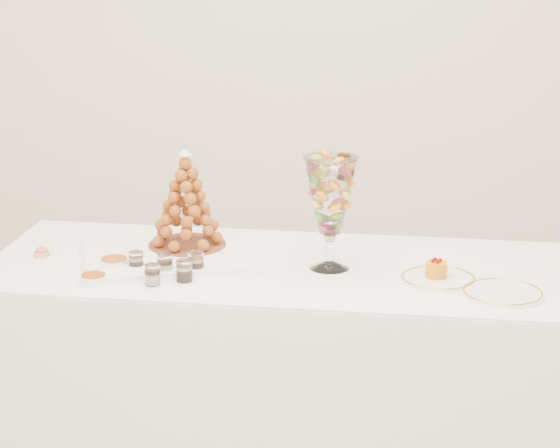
# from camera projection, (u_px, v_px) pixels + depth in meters

# --- Properties ---
(buffet_table) EXTENTS (2.01, 0.90, 0.75)m
(buffet_table) POSITION_uv_depth(u_px,v_px,m) (281.00, 369.00, 3.72)
(buffet_table) COLOR white
(buffet_table) RESTS_ON ground
(lace_tray) EXTENTS (0.67, 0.58, 0.02)m
(lace_tray) POSITION_uv_depth(u_px,v_px,m) (169.00, 256.00, 3.68)
(lace_tray) COLOR white
(lace_tray) RESTS_ON buffet_table
(macaron_vase) EXTENTS (0.17, 0.17, 0.37)m
(macaron_vase) POSITION_uv_depth(u_px,v_px,m) (330.00, 197.00, 3.51)
(macaron_vase) COLOR white
(macaron_vase) RESTS_ON buffet_table
(cake_plate) EXTENTS (0.24, 0.24, 0.01)m
(cake_plate) POSITION_uv_depth(u_px,v_px,m) (438.00, 279.00, 3.46)
(cake_plate) COLOR white
(cake_plate) RESTS_ON buffet_table
(spare_plate) EXTENTS (0.25, 0.25, 0.01)m
(spare_plate) POSITION_uv_depth(u_px,v_px,m) (503.00, 293.00, 3.34)
(spare_plate) COLOR white
(spare_plate) RESTS_ON buffet_table
(pink_tart) EXTENTS (0.05, 0.05, 0.03)m
(pink_tart) POSITION_uv_depth(u_px,v_px,m) (42.00, 252.00, 3.70)
(pink_tart) COLOR tan
(pink_tart) RESTS_ON buffet_table
(verrine_a) EXTENTS (0.06, 0.06, 0.06)m
(verrine_a) POSITION_uv_depth(u_px,v_px,m) (136.00, 261.00, 3.55)
(verrine_a) COLOR white
(verrine_a) RESTS_ON buffet_table
(verrine_b) EXTENTS (0.06, 0.06, 0.07)m
(verrine_b) POSITION_uv_depth(u_px,v_px,m) (165.00, 265.00, 3.51)
(verrine_b) COLOR white
(verrine_b) RESTS_ON buffet_table
(verrine_c) EXTENTS (0.06, 0.06, 0.07)m
(verrine_c) POSITION_uv_depth(u_px,v_px,m) (196.00, 262.00, 3.53)
(verrine_c) COLOR white
(verrine_c) RESTS_ON buffet_table
(verrine_d) EXTENTS (0.06, 0.06, 0.07)m
(verrine_d) POSITION_uv_depth(u_px,v_px,m) (152.00, 275.00, 3.42)
(verrine_d) COLOR white
(verrine_d) RESTS_ON buffet_table
(verrine_e) EXTENTS (0.06, 0.06, 0.07)m
(verrine_e) POSITION_uv_depth(u_px,v_px,m) (184.00, 271.00, 3.45)
(verrine_e) COLOR white
(verrine_e) RESTS_ON buffet_table
(ramekin_back) EXTENTS (0.10, 0.10, 0.03)m
(ramekin_back) POSITION_uv_depth(u_px,v_px,m) (114.00, 263.00, 3.58)
(ramekin_back) COLOR white
(ramekin_back) RESTS_ON buffet_table
(ramekin_front) EXTENTS (0.09, 0.09, 0.03)m
(ramekin_front) POSITION_uv_depth(u_px,v_px,m) (93.00, 279.00, 3.44)
(ramekin_front) COLOR white
(ramekin_front) RESTS_ON buffet_table
(croquembouche) EXTENTS (0.28, 0.28, 0.33)m
(croquembouche) POSITION_uv_depth(u_px,v_px,m) (186.00, 200.00, 3.71)
(croquembouche) COLOR brown
(croquembouche) RESTS_ON lace_tray
(mousse_cake) EXTENTS (0.07, 0.07, 0.06)m
(mousse_cake) POSITION_uv_depth(u_px,v_px,m) (436.00, 269.00, 3.46)
(mousse_cake) COLOR orange
(mousse_cake) RESTS_ON cake_plate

